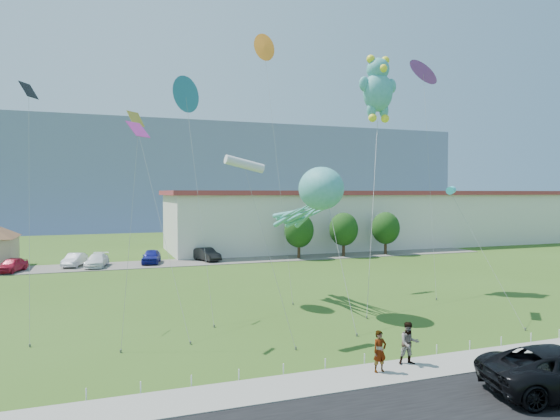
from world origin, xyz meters
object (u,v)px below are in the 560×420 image
Objects in this scene: parked_car_red at (12,265)px; parked_car_white at (97,260)px; teddy_bear_kite at (378,87)px; pedestrian_left at (380,351)px; warehouse at (373,218)px; parked_car_silver at (75,260)px; octopus_kite at (314,199)px; parked_car_black at (206,254)px; pedestrian_right at (409,343)px; parked_car_blue at (151,256)px.

parked_car_white is at bearing 24.38° from parked_car_red.
parked_car_red is 7.97m from parked_car_white.
pedestrian_left is at bearing -120.46° from teddy_bear_kite.
warehouse is 3.18× the size of teddy_bear_kite.
parked_car_silver is 0.89× the size of parked_car_white.
octopus_kite is (16.07, -26.86, 6.78)m from parked_car_silver.
pedestrian_left is at bearing -60.59° from parked_car_white.
teddy_bear_kite reaches higher than pedestrian_left.
parked_car_red is 0.21× the size of teddy_bear_kite.
pedestrian_left is at bearing -107.24° from parked_car_black.
parked_car_black is at bearing 85.33° from pedestrian_left.
parked_car_black reaches higher than parked_car_red.
octopus_kite is at bearing -145.46° from teddy_bear_kite.
octopus_kite is at bearing -102.94° from parked_car_black.
parked_car_white is 29.90m from octopus_kite.
warehouse is 14.84× the size of parked_car_red.
pedestrian_right reaches higher than parked_car_black.
octopus_kite is (21.75, -24.91, 6.76)m from parked_car_red.
pedestrian_left is 38.70m from parked_car_blue.
pedestrian_left is 0.41× the size of parked_car_blue.
pedestrian_right is (-25.23, -46.23, -3.06)m from warehouse.
parked_car_white is at bearing 102.99° from pedestrian_left.
teddy_bear_kite is at bearing 54.99° from pedestrian_left.
teddy_bear_kite is (16.34, -20.82, 15.79)m from parked_car_blue.
pedestrian_left is at bearing -99.72° from octopus_kite.
pedestrian_left is 41.62m from parked_car_red.
octopus_kite is (2.01, 11.73, 6.52)m from pedestrian_left.
parked_car_black is (-26.92, -8.45, -3.32)m from warehouse.
parked_car_blue is (5.70, 0.85, 0.08)m from parked_car_white.
parked_car_silver is 7.96m from parked_car_blue.
parked_car_red is 6.01m from parked_car_silver.
pedestrian_right is at bearing -65.85° from parked_car_blue.
pedestrian_left is 0.44× the size of parked_car_silver.
parked_car_silver is at bearing 38.13° from parked_car_red.
teddy_bear_kite reaches higher than parked_car_black.
octopus_kite is (-25.00, -34.89, 3.40)m from warehouse.
parked_car_white is at bearing 122.80° from pedestrian_right.
pedestrian_left reaches higher than parked_car_white.
pedestrian_right is 0.41× the size of parked_car_white.
pedestrian_left reaches higher than parked_car_blue.
parked_car_black is at bearing 15.79° from parked_car_white.
pedestrian_right is 0.43× the size of parked_car_blue.
parked_car_blue is at bearing 20.33° from parked_car_white.
warehouse is 31.58× the size of pedestrian_right.
teddy_bear_kite reaches higher than pedestrian_right.
parked_car_silver is 0.22× the size of teddy_bear_kite.
parked_car_red is at bearing 131.13° from octopus_kite.
parked_car_red is 0.88× the size of parked_car_white.
parked_car_black is (-1.70, 37.78, -0.26)m from pedestrian_right.
parked_car_red is at bearing 133.32° from pedestrian_right.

